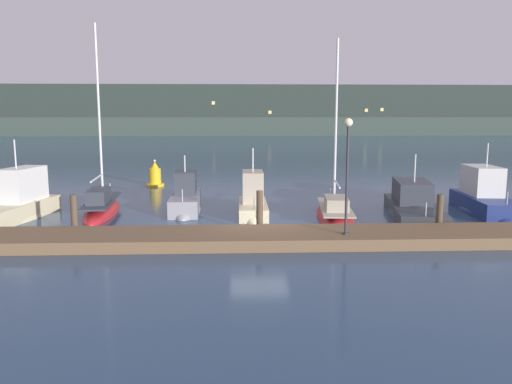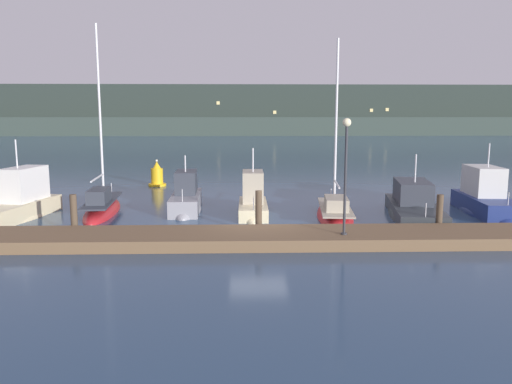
{
  "view_description": "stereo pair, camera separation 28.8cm",
  "coord_description": "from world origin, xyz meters",
  "px_view_note": "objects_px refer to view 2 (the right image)",
  "views": [
    {
      "loc": [
        -1.01,
        -21.02,
        4.98
      ],
      "look_at": [
        0.0,
        3.37,
        1.2
      ],
      "focal_mm": 35.0,
      "sensor_mm": 36.0,
      "label": 1
    },
    {
      "loc": [
        -0.72,
        -21.03,
        4.98
      ],
      "look_at": [
        0.0,
        3.37,
        1.2
      ],
      "focal_mm": 35.0,
      "sensor_mm": 36.0,
      "label": 2
    }
  ],
  "objects_px": {
    "sailboat_berth_3": "(102,209)",
    "channel_buoy": "(157,176)",
    "motorboat_berth_7": "(414,211)",
    "dock_lamppost": "(346,158)",
    "motorboat_berth_2": "(21,207)",
    "sailboat_berth_6": "(335,215)",
    "motorboat_berth_5": "(253,208)",
    "motorboat_berth_8": "(485,205)",
    "motorboat_berth_4": "(186,204)"
  },
  "relations": [
    {
      "from": "motorboat_berth_8",
      "to": "sailboat_berth_3",
      "type": "bearing_deg",
      "value": 178.16
    },
    {
      "from": "motorboat_berth_5",
      "to": "dock_lamppost",
      "type": "bearing_deg",
      "value": -61.78
    },
    {
      "from": "sailboat_berth_3",
      "to": "motorboat_berth_8",
      "type": "relative_size",
      "value": 1.67
    },
    {
      "from": "motorboat_berth_5",
      "to": "dock_lamppost",
      "type": "relative_size",
      "value": 1.04
    },
    {
      "from": "channel_buoy",
      "to": "motorboat_berth_2",
      "type": "bearing_deg",
      "value": -113.64
    },
    {
      "from": "sailboat_berth_3",
      "to": "motorboat_berth_7",
      "type": "height_order",
      "value": "sailboat_berth_3"
    },
    {
      "from": "motorboat_berth_4",
      "to": "channel_buoy",
      "type": "xyz_separation_m",
      "value": [
        -3.05,
        9.29,
        0.35
      ]
    },
    {
      "from": "motorboat_berth_2",
      "to": "motorboat_berth_4",
      "type": "relative_size",
      "value": 1.12
    },
    {
      "from": "dock_lamppost",
      "to": "sailboat_berth_3",
      "type": "bearing_deg",
      "value": 148.11
    },
    {
      "from": "sailboat_berth_3",
      "to": "channel_buoy",
      "type": "xyz_separation_m",
      "value": [
        1.19,
        9.84,
        0.51
      ]
    },
    {
      "from": "motorboat_berth_2",
      "to": "motorboat_berth_7",
      "type": "xyz_separation_m",
      "value": [
        19.33,
        -0.19,
        -0.27
      ]
    },
    {
      "from": "motorboat_berth_2",
      "to": "sailboat_berth_6",
      "type": "bearing_deg",
      "value": -1.06
    },
    {
      "from": "channel_buoy",
      "to": "dock_lamppost",
      "type": "height_order",
      "value": "dock_lamppost"
    },
    {
      "from": "motorboat_berth_7",
      "to": "dock_lamppost",
      "type": "distance_m",
      "value": 7.87
    },
    {
      "from": "motorboat_berth_2",
      "to": "channel_buoy",
      "type": "bearing_deg",
      "value": 66.36
    },
    {
      "from": "motorboat_berth_4",
      "to": "motorboat_berth_7",
      "type": "bearing_deg",
      "value": -9.43
    },
    {
      "from": "motorboat_berth_7",
      "to": "dock_lamppost",
      "type": "bearing_deg",
      "value": -129.84
    },
    {
      "from": "sailboat_berth_6",
      "to": "dock_lamppost",
      "type": "distance_m",
      "value": 6.38
    },
    {
      "from": "motorboat_berth_2",
      "to": "motorboat_berth_7",
      "type": "bearing_deg",
      "value": -0.58
    },
    {
      "from": "motorboat_berth_5",
      "to": "sailboat_berth_6",
      "type": "height_order",
      "value": "sailboat_berth_6"
    },
    {
      "from": "motorboat_berth_2",
      "to": "dock_lamppost",
      "type": "xyz_separation_m",
      "value": [
        14.71,
        -5.74,
        2.85
      ]
    },
    {
      "from": "motorboat_berth_5",
      "to": "dock_lamppost",
      "type": "xyz_separation_m",
      "value": [
        3.34,
        -6.22,
        3.02
      ]
    },
    {
      "from": "motorboat_berth_2",
      "to": "sailboat_berth_3",
      "type": "distance_m",
      "value": 3.82
    },
    {
      "from": "motorboat_berth_2",
      "to": "motorboat_berth_5",
      "type": "bearing_deg",
      "value": 2.43
    },
    {
      "from": "motorboat_berth_7",
      "to": "motorboat_berth_5",
      "type": "bearing_deg",
      "value": 175.14
    },
    {
      "from": "motorboat_berth_4",
      "to": "channel_buoy",
      "type": "relative_size",
      "value": 2.83
    },
    {
      "from": "motorboat_berth_5",
      "to": "channel_buoy",
      "type": "bearing_deg",
      "value": 121.94
    },
    {
      "from": "motorboat_berth_5",
      "to": "motorboat_berth_7",
      "type": "bearing_deg",
      "value": -4.86
    },
    {
      "from": "sailboat_berth_3",
      "to": "motorboat_berth_8",
      "type": "distance_m",
      "value": 19.67
    },
    {
      "from": "motorboat_berth_4",
      "to": "dock_lamppost",
      "type": "distance_m",
      "value": 10.56
    },
    {
      "from": "motorboat_berth_4",
      "to": "sailboat_berth_3",
      "type": "bearing_deg",
      "value": -172.54
    },
    {
      "from": "motorboat_berth_5",
      "to": "channel_buoy",
      "type": "height_order",
      "value": "motorboat_berth_5"
    },
    {
      "from": "motorboat_berth_2",
      "to": "channel_buoy",
      "type": "distance_m",
      "value": 12.0
    },
    {
      "from": "motorboat_berth_8",
      "to": "channel_buoy",
      "type": "xyz_separation_m",
      "value": [
        -18.47,
        10.47,
        0.25
      ]
    },
    {
      "from": "sailboat_berth_6",
      "to": "motorboat_berth_8",
      "type": "height_order",
      "value": "sailboat_berth_6"
    },
    {
      "from": "motorboat_berth_2",
      "to": "motorboat_berth_8",
      "type": "bearing_deg",
      "value": 1.29
    },
    {
      "from": "dock_lamppost",
      "to": "channel_buoy",
      "type": "bearing_deg",
      "value": 120.59
    },
    {
      "from": "motorboat_berth_7",
      "to": "channel_buoy",
      "type": "height_order",
      "value": "motorboat_berth_7"
    },
    {
      "from": "motorboat_berth_4",
      "to": "channel_buoy",
      "type": "distance_m",
      "value": 9.78
    },
    {
      "from": "motorboat_berth_2",
      "to": "channel_buoy",
      "type": "height_order",
      "value": "motorboat_berth_2"
    },
    {
      "from": "sailboat_berth_3",
      "to": "channel_buoy",
      "type": "distance_m",
      "value": 9.93
    },
    {
      "from": "sailboat_berth_3",
      "to": "sailboat_berth_6",
      "type": "xyz_separation_m",
      "value": [
        11.76,
        -1.44,
        -0.06
      ]
    },
    {
      "from": "channel_buoy",
      "to": "motorboat_berth_8",
      "type": "bearing_deg",
      "value": -29.55
    },
    {
      "from": "sailboat_berth_3",
      "to": "motorboat_berth_4",
      "type": "relative_size",
      "value": 1.9
    },
    {
      "from": "motorboat_berth_8",
      "to": "channel_buoy",
      "type": "height_order",
      "value": "motorboat_berth_8"
    },
    {
      "from": "motorboat_berth_5",
      "to": "sailboat_berth_6",
      "type": "relative_size",
      "value": 0.5
    },
    {
      "from": "motorboat_berth_4",
      "to": "channel_buoy",
      "type": "bearing_deg",
      "value": 108.19
    },
    {
      "from": "motorboat_berth_2",
      "to": "sailboat_berth_6",
      "type": "height_order",
      "value": "sailboat_berth_6"
    },
    {
      "from": "motorboat_berth_5",
      "to": "motorboat_berth_7",
      "type": "height_order",
      "value": "motorboat_berth_5"
    },
    {
      "from": "sailboat_berth_6",
      "to": "channel_buoy",
      "type": "distance_m",
      "value": 15.47
    }
  ]
}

